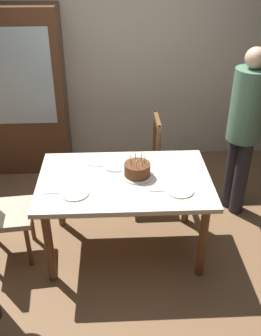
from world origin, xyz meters
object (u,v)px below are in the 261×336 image
plate_near_celebrant (75,193)px  plate_far_side (116,165)px  birthday_cake (137,170)px  plate_near_guest (180,190)px  dining_table (125,188)px  person_guest (245,125)px  china_cabinet (16,93)px  chair_spindle_back (140,162)px

plate_near_celebrant → plate_far_side: bearing=51.9°
birthday_cake → plate_far_side: 0.25m
plate_near_guest → plate_far_side: bearing=140.6°
birthday_cake → plate_near_guest: bearing=-36.8°
plate_far_side → plate_near_guest: size_ratio=1.00×
dining_table → person_guest: bearing=25.7°
plate_near_celebrant → china_cabinet: size_ratio=0.12×
dining_table → birthday_cake: 0.19m
birthday_cake → chair_spindle_back: 0.83m
china_cabinet → person_guest: bearing=-23.2°
dining_table → plate_near_guest: (0.43, -0.21, 0.11)m
chair_spindle_back → person_guest: (0.97, -0.22, 0.51)m
plate_near_guest → person_guest: bearing=46.6°
person_guest → china_cabinet: size_ratio=0.89×
chair_spindle_back → china_cabinet: (-1.37, 0.78, 0.49)m
plate_near_celebrant → plate_near_guest: bearing=0.0°
plate_near_guest → china_cabinet: (-1.62, 1.76, 0.19)m
chair_spindle_back → china_cabinet: size_ratio=0.50×
dining_table → plate_far_side: bearing=109.2°
birthday_cake → person_guest: person_guest is taller
dining_table → china_cabinet: size_ratio=0.76×
person_guest → plate_near_celebrant: bearing=-153.8°
birthday_cake → plate_near_guest: (0.32, -0.24, -0.05)m
plate_far_side → plate_near_guest: (0.50, -0.41, 0.00)m
china_cabinet → plate_near_celebrant: bearing=-66.0°
plate_far_side → person_guest: bearing=15.9°
china_cabinet → plate_far_side: bearing=-50.5°
birthday_cake → plate_far_side: size_ratio=1.27×
chair_spindle_back → china_cabinet: bearing=150.4°
plate_near_celebrant → chair_spindle_back: bearing=59.5°
plate_near_celebrant → plate_near_guest: size_ratio=1.00×
person_guest → china_cabinet: bearing=156.8°
dining_table → birthday_cake: size_ratio=5.15×
plate_far_side → plate_near_guest: 0.65m
dining_table → plate_near_celebrant: size_ratio=6.56×
dining_table → plate_far_side: plate_far_side is taller
birthday_cake → china_cabinet: bearing=130.3°
chair_spindle_back → person_guest: 1.12m
plate_near_celebrant → china_cabinet: bearing=114.0°
china_cabinet → plate_near_guest: bearing=-47.5°
plate_near_celebrant → chair_spindle_back: chair_spindle_back is taller
plate_near_celebrant → plate_far_side: (0.32, 0.41, 0.00)m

